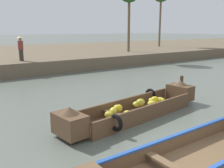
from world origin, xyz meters
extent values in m
plane|color=#596056|center=(0.00, 10.00, 0.00)|extent=(300.00, 300.00, 0.00)
cube|color=brown|center=(1.18, 3.55, 0.06)|extent=(4.95, 1.84, 0.12)
cube|color=brown|center=(1.11, 4.10, 0.33)|extent=(4.80, 0.72, 0.42)
cube|color=brown|center=(1.26, 2.99, 0.33)|extent=(4.80, 0.72, 0.42)
cube|color=brown|center=(3.89, 3.91, 0.42)|extent=(0.77, 1.10, 0.61)
cone|color=brown|center=(3.89, 3.91, 0.83)|extent=(0.63, 0.63, 0.20)
cube|color=brown|center=(-1.53, 3.18, 0.42)|extent=(0.77, 1.10, 0.61)
cone|color=brown|center=(-1.53, 3.18, 0.83)|extent=(0.63, 0.63, 0.20)
cube|color=brown|center=(0.16, 3.41, 0.35)|extent=(0.34, 1.10, 0.05)
torus|color=black|center=(2.70, 4.44, 0.37)|extent=(0.19, 0.53, 0.52)
torus|color=black|center=(-0.33, 2.65, 0.37)|extent=(0.19, 0.53, 0.52)
ellipsoid|color=yellow|center=(2.20, 3.82, 0.37)|extent=(0.35, 0.26, 0.20)
ellipsoid|color=yellow|center=(2.18, 3.65, 0.42)|extent=(0.37, 0.33, 0.27)
ellipsoid|color=gold|center=(1.41, 3.58, 0.47)|extent=(0.37, 0.30, 0.26)
ellipsoid|color=yellow|center=(0.49, 3.70, 0.36)|extent=(0.28, 0.33, 0.23)
ellipsoid|color=gold|center=(2.40, 3.61, 0.39)|extent=(0.40, 0.36, 0.23)
ellipsoid|color=yellow|center=(0.43, 3.61, 0.41)|extent=(0.38, 0.38, 0.27)
ellipsoid|color=yellow|center=(0.17, 3.50, 0.40)|extent=(0.36, 0.36, 0.25)
ellipsoid|color=yellow|center=(0.47, 3.13, 0.36)|extent=(0.29, 0.34, 0.22)
ellipsoid|color=yellow|center=(1.31, 3.66, 0.40)|extent=(0.36, 0.30, 0.20)
ellipsoid|color=gold|center=(1.73, 3.97, 0.33)|extent=(0.35, 0.38, 0.19)
ellipsoid|color=gold|center=(-0.12, 3.34, 0.37)|extent=(0.31, 0.35, 0.23)
ellipsoid|color=yellow|center=(0.57, 3.73, 0.39)|extent=(0.28, 0.22, 0.22)
ellipsoid|color=yellow|center=(2.07, 3.38, 0.31)|extent=(0.30, 0.35, 0.19)
ellipsoid|color=yellow|center=(1.77, 3.38, 0.41)|extent=(0.37, 0.38, 0.24)
ellipsoid|color=yellow|center=(2.41, 3.51, 0.36)|extent=(0.23, 0.33, 0.26)
cube|color=brown|center=(0.38, 0.23, 0.06)|extent=(5.10, 1.54, 0.12)
cube|color=brown|center=(0.37, 0.93, 0.28)|extent=(5.08, 0.15, 0.32)
cube|color=#234C9E|center=(0.37, 0.93, 0.47)|extent=(5.08, 0.16, 0.05)
cube|color=brown|center=(-0.70, 0.22, 0.30)|extent=(0.22, 1.33, 0.05)
cube|color=#3D2D21|center=(12.93, 15.29, 0.06)|extent=(1.23, 3.19, 0.12)
cube|color=#3D2D21|center=(13.42, 15.26, 0.32)|extent=(0.26, 3.13, 0.41)
cube|color=#3D2D21|center=(12.45, 15.32, 0.32)|extent=(0.26, 3.13, 0.41)
cube|color=#3D2D21|center=(12.83, 13.45, 0.38)|extent=(0.92, 0.60, 0.52)
cone|color=#3D2D21|center=(12.83, 13.45, 0.74)|extent=(0.59, 0.59, 0.20)
cube|color=#3D2D21|center=(13.04, 17.12, 0.38)|extent=(0.92, 0.60, 0.52)
cone|color=#3D2D21|center=(13.04, 17.12, 0.74)|extent=(0.59, 0.59, 0.20)
cube|color=#3D2D21|center=(12.97, 15.96, 0.34)|extent=(0.96, 0.25, 0.05)
torus|color=black|center=(13.48, 14.21, 0.36)|extent=(0.53, 0.15, 0.52)
torus|color=black|center=(12.39, 16.37, 0.36)|extent=(0.53, 0.15, 0.52)
cylinder|color=brown|center=(10.90, 16.23, 3.50)|extent=(0.24, 0.24, 5.15)
cylinder|color=brown|center=(18.86, 20.06, 3.98)|extent=(0.24, 0.24, 6.11)
cylinder|color=#332D28|center=(0.33, 14.51, 1.30)|extent=(0.28, 0.28, 0.75)
cylinder|color=brown|center=(0.33, 14.51, 1.98)|extent=(0.34, 0.34, 0.60)
sphere|color=#9E7556|center=(0.33, 14.51, 2.40)|extent=(0.22, 0.22, 0.22)
cone|color=tan|center=(0.33, 14.51, 2.52)|extent=(0.44, 0.44, 0.14)
cylinder|color=#423323|center=(3.98, 3.94, 0.55)|extent=(0.14, 0.14, 1.11)
camera|label=1|loc=(-4.32, -2.89, 3.00)|focal=40.40mm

